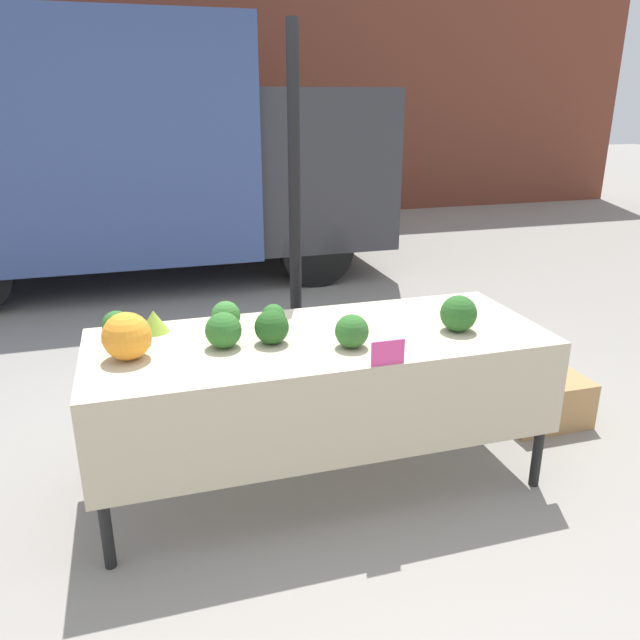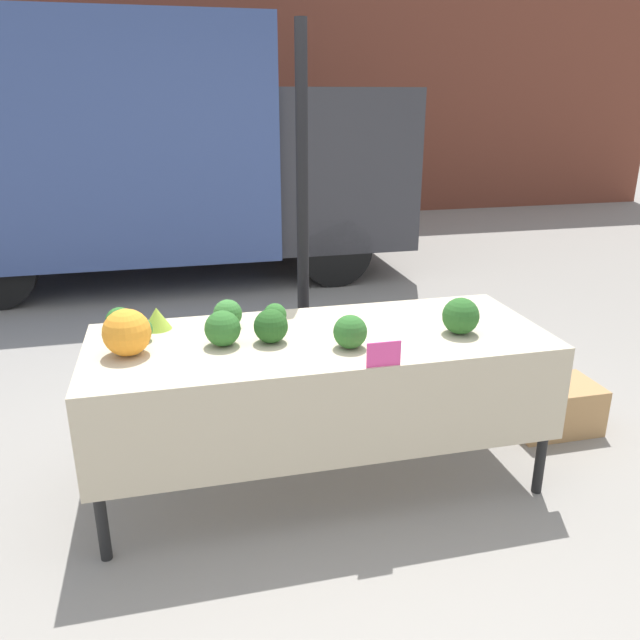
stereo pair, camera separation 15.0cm
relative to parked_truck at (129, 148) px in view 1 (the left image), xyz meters
The scene contains 17 objects.
ground_plane 4.65m from the parked_truck, 79.77° to the right, with size 40.00×40.00×0.00m, color gray.
building_facade 3.83m from the parked_truck, 77.18° to the left, with size 16.00×0.60×5.57m.
tent_pole 3.66m from the parked_truck, 75.96° to the right, with size 0.07×0.07×2.28m.
parked_truck is the anchor object (origin of this frame).
market_table 4.56m from the parked_truck, 79.91° to the right, with size 2.19×0.85×0.80m.
orange_cauliflower 4.43m from the parked_truck, 91.18° to the right, with size 0.21×0.21×0.21m.
romanesco_head 4.13m from the parked_truck, 89.55° to the right, with size 0.14×0.14×0.11m.
broccoli_head_0 4.20m from the parked_truck, 84.87° to the right, with size 0.14×0.14×0.14m.
broccoli_head_1 4.27m from the parked_truck, 90.57° to the right, with size 0.11×0.11×0.11m.
broccoli_head_2 4.67m from the parked_truck, 78.98° to the right, with size 0.16×0.16×0.16m.
broccoli_head_3 4.43m from the parked_truck, 85.73° to the right, with size 0.17×0.17×0.17m.
broccoli_head_4 4.16m from the parked_truck, 91.94° to the right, with size 0.13×0.13×0.13m.
broccoli_head_5 4.26m from the parked_truck, 81.81° to the right, with size 0.12×0.12×0.12m.
broccoli_head_6 4.47m from the parked_truck, 82.90° to the right, with size 0.16×0.16×0.16m.
broccoli_head_7 4.76m from the parked_truck, 72.10° to the right, with size 0.18×0.18×0.18m.
price_sign 4.91m from the parked_truck, 78.58° to the right, with size 0.15×0.01×0.11m.
produce_crate 4.92m from the parked_truck, 61.57° to the right, with size 0.50×0.34×0.29m.
Camera 1 is at (-0.80, -2.67, 1.88)m, focal length 35.00 mm.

